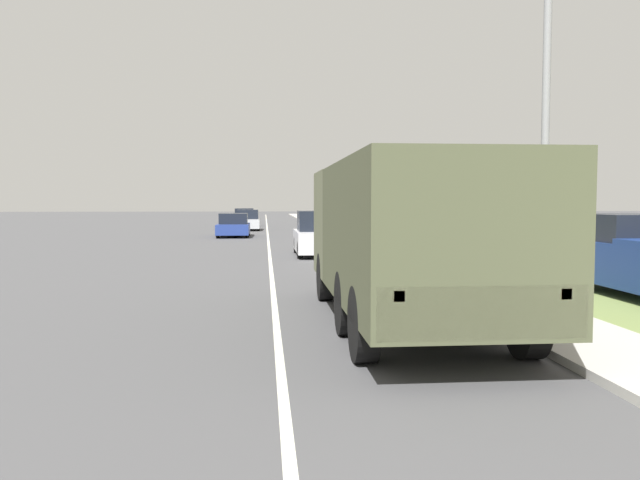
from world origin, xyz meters
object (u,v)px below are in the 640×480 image
(car_nearest_ahead, at_px, (319,236))
(lamp_post, at_px, (534,93))
(car_second_ahead, at_px, (234,226))
(car_third_ahead, at_px, (248,221))
(military_truck, at_px, (405,232))
(car_fourth_ahead, at_px, (244,218))

(car_nearest_ahead, xyz_separation_m, lamp_post, (2.61, -13.40, 3.23))
(car_second_ahead, height_order, car_third_ahead, car_third_ahead)
(military_truck, bearing_deg, car_nearest_ahead, 91.14)
(car_nearest_ahead, height_order, car_second_ahead, car_nearest_ahead)
(lamp_post, bearing_deg, car_fourth_ahead, 98.52)
(car_second_ahead, distance_m, car_fourth_ahead, 16.37)
(car_fourth_ahead, bearing_deg, lamp_post, -81.48)
(military_truck, bearing_deg, car_third_ahead, 95.83)
(military_truck, height_order, car_fourth_ahead, military_truck)
(car_third_ahead, bearing_deg, car_nearest_ahead, -81.23)
(military_truck, relative_size, car_nearest_ahead, 1.91)
(military_truck, distance_m, car_third_ahead, 35.42)
(car_nearest_ahead, xyz_separation_m, car_second_ahead, (-3.95, 13.21, -0.13))
(car_third_ahead, distance_m, car_fourth_ahead, 8.03)
(military_truck, relative_size, car_fourth_ahead, 1.90)
(military_truck, xyz_separation_m, car_second_ahead, (-4.22, 26.88, -0.94))
(military_truck, xyz_separation_m, lamp_post, (2.33, 0.27, 2.42))
(car_nearest_ahead, height_order, car_fourth_ahead, car_nearest_ahead)
(military_truck, height_order, car_nearest_ahead, military_truck)
(car_nearest_ahead, relative_size, lamp_post, 0.63)
(car_second_ahead, bearing_deg, lamp_post, -76.16)
(lamp_post, bearing_deg, car_nearest_ahead, 101.01)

